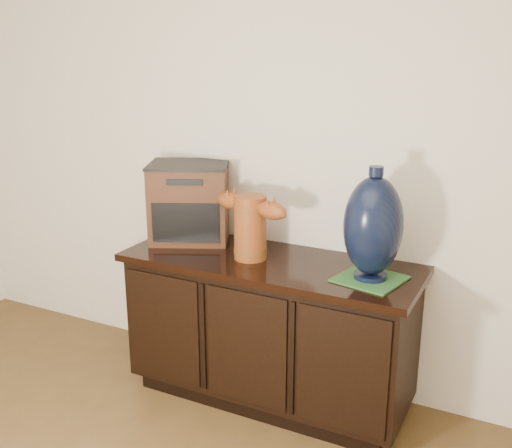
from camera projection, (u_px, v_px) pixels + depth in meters
The scene contains 6 objects.
sideboard at pixel (270, 329), 3.01m from camera, with size 1.46×0.56×0.75m.
terracotta_vessel at pixel (250, 224), 2.88m from camera, with size 0.44×0.20×0.31m.
tv_radio at pixel (190, 202), 3.16m from camera, with size 0.51×0.47×0.41m.
green_mat at pixel (370, 279), 2.66m from camera, with size 0.27×0.27×0.01m, color #2B5D29.
lamp_base at pixel (373, 226), 2.59m from camera, with size 0.31×0.31×0.50m.
spray_can at pixel (241, 234), 3.02m from camera, with size 0.06×0.06×0.18m.
Camera 1 is at (1.17, -0.25, 1.75)m, focal length 42.00 mm.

